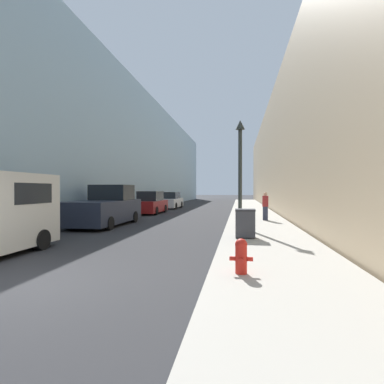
% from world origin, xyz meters
% --- Properties ---
extents(ground_plane, '(200.00, 200.00, 0.00)m').
position_xyz_m(ground_plane, '(0.00, 0.00, 0.00)').
color(ground_plane, '#2D2D30').
extents(sidewalk_right, '(3.31, 60.00, 0.15)m').
position_xyz_m(sidewalk_right, '(5.49, 18.00, 0.07)').
color(sidewalk_right, '#ADA89E').
rests_on(sidewalk_right, ground).
extents(building_left_glass, '(12.00, 60.00, 11.38)m').
position_xyz_m(building_left_glass, '(-10.32, 26.00, 5.69)').
color(building_left_glass, '#99B7C6').
rests_on(building_left_glass, ground).
extents(building_right_stone, '(12.00, 60.00, 10.30)m').
position_xyz_m(building_right_stone, '(13.25, 26.00, 5.15)').
color(building_right_stone, tan).
rests_on(building_right_stone, ground).
extents(fire_hydrant, '(0.48, 0.37, 0.73)m').
position_xyz_m(fire_hydrant, '(4.53, 1.27, 0.53)').
color(fire_hydrant, red).
rests_on(fire_hydrant, sidewalk_right).
extents(trash_bin, '(0.71, 0.59, 1.04)m').
position_xyz_m(trash_bin, '(4.70, 5.97, 0.68)').
color(trash_bin, '#3D3D42').
rests_on(trash_bin, sidewalk_right).
extents(lamppost, '(0.43, 0.43, 4.95)m').
position_xyz_m(lamppost, '(4.52, 9.00, 2.98)').
color(lamppost, '#2D332D').
rests_on(lamppost, sidewalk_right).
extents(pickup_truck, '(2.28, 5.36, 2.15)m').
position_xyz_m(pickup_truck, '(-2.51, 9.93, 0.91)').
color(pickup_truck, '#232838').
rests_on(pickup_truck, ground).
extents(parked_sedan_near, '(1.84, 4.42, 1.76)m').
position_xyz_m(parked_sedan_near, '(-2.43, 17.73, 0.80)').
color(parked_sedan_near, maroon).
rests_on(parked_sedan_near, ground).
extents(parked_sedan_far, '(1.90, 4.70, 1.64)m').
position_xyz_m(parked_sedan_far, '(-2.40, 24.38, 0.75)').
color(parked_sedan_far, silver).
rests_on(parked_sedan_far, ground).
extents(pedestrian_on_sidewalk, '(0.32, 0.21, 1.60)m').
position_xyz_m(pedestrian_on_sidewalk, '(5.95, 12.44, 0.95)').
color(pedestrian_on_sidewalk, '#2D3347').
rests_on(pedestrian_on_sidewalk, sidewalk_right).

